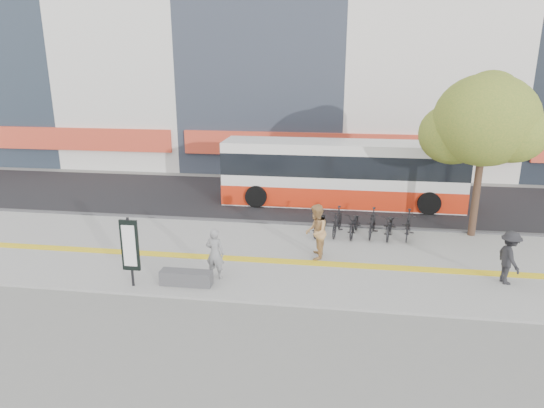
# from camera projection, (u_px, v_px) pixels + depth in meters

# --- Properties ---
(ground) EXTENTS (120.00, 120.00, 0.00)m
(ground) POSITION_uv_depth(u_px,v_px,m) (275.00, 276.00, 15.61)
(ground) COLOR slate
(ground) RESTS_ON ground
(sidewalk) EXTENTS (40.00, 7.00, 0.08)m
(sidewalk) POSITION_uv_depth(u_px,v_px,m) (281.00, 257.00, 17.02)
(sidewalk) COLOR slate
(sidewalk) RESTS_ON ground
(tactile_strip) EXTENTS (40.00, 0.45, 0.01)m
(tactile_strip) POSITION_uv_depth(u_px,v_px,m) (279.00, 261.00, 16.53)
(tactile_strip) COLOR gold
(tactile_strip) RESTS_ON sidewalk
(street) EXTENTS (40.00, 8.00, 0.06)m
(street) POSITION_uv_depth(u_px,v_px,m) (300.00, 199.00, 24.14)
(street) COLOR black
(street) RESTS_ON ground
(curb) EXTENTS (40.00, 0.25, 0.14)m
(curb) POSITION_uv_depth(u_px,v_px,m) (292.00, 224.00, 20.33)
(curb) COLOR #3A3A3D
(curb) RESTS_ON ground
(bench) EXTENTS (1.60, 0.45, 0.45)m
(bench) POSITION_uv_depth(u_px,v_px,m) (186.00, 278.00, 14.74)
(bench) COLOR #3A3A3D
(bench) RESTS_ON sidewalk
(signboard) EXTENTS (0.55, 0.10, 2.20)m
(signboard) POSITION_uv_depth(u_px,v_px,m) (130.00, 246.00, 14.37)
(signboard) COLOR black
(signboard) RESTS_ON sidewalk
(street_tree) EXTENTS (4.40, 3.80, 6.31)m
(street_tree) POSITION_uv_depth(u_px,v_px,m) (484.00, 122.00, 17.90)
(street_tree) COLOR #322116
(street_tree) RESTS_ON sidewalk
(bus) EXTENTS (11.29, 2.68, 3.01)m
(bus) POSITION_uv_depth(u_px,v_px,m) (341.00, 175.00, 22.97)
(bus) COLOR silver
(bus) RESTS_ON street
(bicycle_row) EXTENTS (4.29, 1.95, 1.09)m
(bicycle_row) POSITION_uv_depth(u_px,v_px,m) (363.00, 223.00, 18.83)
(bicycle_row) COLOR black
(bicycle_row) RESTS_ON sidewalk
(seated_woman) EXTENTS (0.65, 0.48, 1.65)m
(seated_woman) POSITION_uv_depth(u_px,v_px,m) (215.00, 253.00, 15.06)
(seated_woman) COLOR black
(seated_woman) RESTS_ON sidewalk
(pedestrian_tan) EXTENTS (0.74, 0.95, 1.94)m
(pedestrian_tan) POSITION_uv_depth(u_px,v_px,m) (316.00, 232.00, 16.54)
(pedestrian_tan) COLOR #AE814E
(pedestrian_tan) RESTS_ON sidewalk
(pedestrian_dark) EXTENTS (0.80, 1.18, 1.69)m
(pedestrian_dark) POSITION_uv_depth(u_px,v_px,m) (509.00, 257.00, 14.69)
(pedestrian_dark) COLOR black
(pedestrian_dark) RESTS_ON sidewalk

